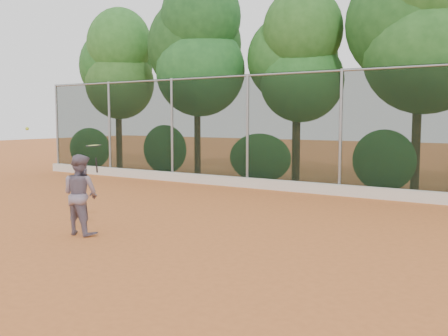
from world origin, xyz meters
The scene contains 7 objects.
ground centered at (0.00, 0.00, 0.00)m, with size 80.00×80.00×0.00m, color #CB6A30.
concrete_curb centered at (0.00, 6.82, 0.15)m, with size 24.00×0.20×0.30m, color silver.
tennis_player centered at (-2.32, -0.28, 0.74)m, with size 0.72×0.56×1.49m, color slate.
chainlink_fence centered at (0.00, 7.00, 1.86)m, with size 24.09×0.09×3.50m.
foliage_backdrop centered at (-0.55, 8.98, 4.40)m, with size 23.70×3.63×7.55m.
tennis_racket centered at (-1.84, -0.37, 1.62)m, with size 0.29×0.29×0.50m.
tennis_ball_in_flight centered at (-4.47, 0.20, 1.92)m, with size 0.07×0.07×0.07m.
Camera 1 is at (4.82, -6.47, 2.14)m, focal length 40.00 mm.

